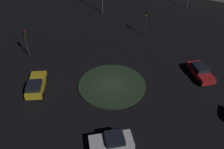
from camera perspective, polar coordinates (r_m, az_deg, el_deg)
name	(u,v)px	position (r m, az deg, el deg)	size (l,w,h in m)	color
ground_plane	(112,85)	(28.00, 0.00, -2.68)	(115.03, 115.03, 0.00)	black
roundabout_island	(112,85)	(27.94, 0.00, -2.53)	(8.14, 8.14, 0.19)	#263823
car_yellow	(36,85)	(28.17, -18.16, -2.48)	(4.71, 3.73, 1.58)	gold
car_red	(200,71)	(30.92, 20.92, 0.70)	(4.47, 3.92, 1.53)	red
car_white	(112,142)	(21.44, -0.05, -16.33)	(3.78, 4.25, 1.47)	white
traffic_light_west	(146,19)	(37.73, 8.37, 13.26)	(0.36, 0.31, 3.92)	#2D2D2D
traffic_light_south	(25,38)	(33.76, -20.61, 8.40)	(0.31, 0.37, 4.12)	#2D2D2D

